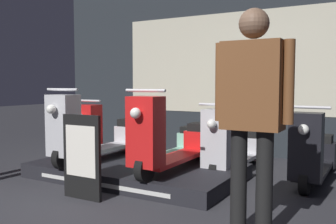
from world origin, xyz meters
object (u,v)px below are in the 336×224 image
(scooter_backrow_0, at_px, (112,136))
(scooter_backrow_1, at_px, (167,141))
(scooter_backrow_2, at_px, (233,147))
(scooter_display_right, at_px, (172,141))
(scooter_backrow_3, at_px, (314,154))
(price_sign_board, at_px, (82,157))
(scooter_display_left, at_px, (95,134))
(person_right_browsing, at_px, (253,102))

(scooter_backrow_0, relative_size, scooter_backrow_1, 1.00)
(scooter_backrow_2, bearing_deg, scooter_display_right, -111.98)
(scooter_backrow_1, height_order, scooter_backrow_2, same)
(scooter_display_right, xyz_separation_m, scooter_backrow_0, (-1.66, 0.98, -0.18))
(scooter_backrow_0, distance_m, scooter_backrow_3, 3.08)
(price_sign_board, bearing_deg, scooter_backrow_2, 63.02)
(scooter_display_left, height_order, price_sign_board, scooter_display_left)
(person_right_browsing, bearing_deg, scooter_backrow_1, 133.70)
(scooter_backrow_0, height_order, price_sign_board, scooter_backrow_0)
(scooter_backrow_3, bearing_deg, scooter_display_left, -159.24)
(scooter_display_left, bearing_deg, scooter_backrow_1, 61.30)
(scooter_backrow_3, bearing_deg, person_right_browsing, -95.04)
(scooter_backrow_1, bearing_deg, scooter_backrow_0, 180.00)
(person_right_browsing, height_order, price_sign_board, person_right_browsing)
(scooter_display_left, xyz_separation_m, scooter_backrow_3, (2.59, 0.98, -0.18))
(scooter_display_right, height_order, scooter_backrow_3, scooter_display_right)
(scooter_backrow_1, xyz_separation_m, scooter_backrow_2, (1.03, 0.00, 0.00))
(scooter_backrow_2, distance_m, price_sign_board, 2.13)
(price_sign_board, bearing_deg, scooter_backrow_1, 91.89)
(scooter_display_left, height_order, scooter_backrow_2, scooter_display_left)
(scooter_backrow_0, bearing_deg, scooter_display_right, -30.66)
(scooter_display_left, relative_size, scooter_backrow_3, 1.00)
(scooter_display_right, height_order, scooter_backrow_0, scooter_display_right)
(scooter_backrow_1, distance_m, scooter_backrow_2, 1.03)
(scooter_display_left, relative_size, scooter_backrow_1, 1.00)
(scooter_display_right, bearing_deg, scooter_backrow_1, 122.68)
(scooter_display_left, xyz_separation_m, scooter_backrow_1, (0.54, 0.98, -0.18))
(scooter_backrow_2, bearing_deg, scooter_backrow_3, 0.00)
(scooter_backrow_1, relative_size, scooter_backrow_2, 1.00)
(person_right_browsing, bearing_deg, scooter_display_right, 141.77)
(scooter_backrow_0, distance_m, person_right_browsing, 3.58)
(scooter_backrow_0, height_order, person_right_browsing, person_right_browsing)
(scooter_display_left, height_order, scooter_backrow_3, scooter_display_left)
(scooter_display_right, distance_m, scooter_backrow_3, 1.74)
(scooter_backrow_0, xyz_separation_m, scooter_backrow_2, (2.06, 0.00, 0.00))
(scooter_display_right, relative_size, scooter_backrow_2, 1.00)
(scooter_backrow_2, height_order, price_sign_board, scooter_backrow_2)
(scooter_backrow_0, relative_size, person_right_browsing, 0.99)
(scooter_backrow_2, bearing_deg, scooter_backrow_1, 180.00)
(scooter_backrow_1, xyz_separation_m, price_sign_board, (0.06, -1.90, 0.09))
(scooter_backrow_0, xyz_separation_m, scooter_backrow_1, (1.03, 0.00, 0.00))
(scooter_backrow_0, distance_m, price_sign_board, 2.19)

